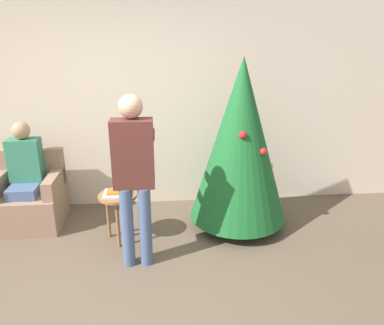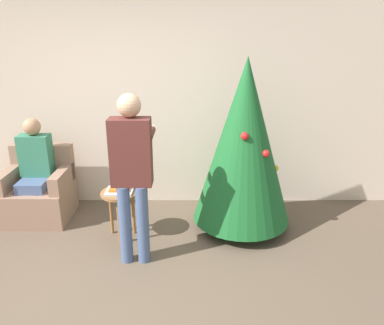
# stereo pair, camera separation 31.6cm
# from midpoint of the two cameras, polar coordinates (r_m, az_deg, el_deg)

# --- Properties ---
(ground_plane) EXTENTS (14.00, 14.00, 0.00)m
(ground_plane) POSITION_cam_midpoint_polar(r_m,az_deg,el_deg) (3.33, -11.67, -21.98)
(ground_plane) COLOR brown
(wall_back) EXTENTS (8.00, 0.06, 2.70)m
(wall_back) POSITION_cam_midpoint_polar(r_m,az_deg,el_deg) (4.78, -7.62, 9.23)
(wall_back) COLOR beige
(wall_back) RESTS_ON ground_plane
(christmas_tree) EXTENTS (1.10, 1.10, 1.95)m
(christmas_tree) POSITION_cam_midpoint_polar(r_m,az_deg,el_deg) (4.14, 10.09, 3.01)
(christmas_tree) COLOR brown
(christmas_tree) RESTS_ON ground_plane
(armchair) EXTENTS (0.75, 0.69, 0.86)m
(armchair) POSITION_cam_midpoint_polar(r_m,az_deg,el_deg) (4.89, -20.57, -4.42)
(armchair) COLOR #93705B
(armchair) RESTS_ON ground_plane
(person_seated) EXTENTS (0.36, 0.46, 1.23)m
(person_seated) POSITION_cam_midpoint_polar(r_m,az_deg,el_deg) (4.74, -21.16, -0.55)
(person_seated) COLOR #475B84
(person_seated) RESTS_ON ground_plane
(person_standing) EXTENTS (0.40, 0.57, 1.66)m
(person_standing) POSITION_cam_midpoint_polar(r_m,az_deg,el_deg) (3.51, -6.68, -0.61)
(person_standing) COLOR #475B84
(person_standing) RESTS_ON ground_plane
(side_stool) EXTENTS (0.41, 0.41, 0.54)m
(side_stool) POSITION_cam_midpoint_polar(r_m,az_deg,el_deg) (4.12, -8.80, -5.65)
(side_stool) COLOR olive
(side_stool) RESTS_ON ground_plane
(laptop) EXTENTS (0.29, 0.25, 0.02)m
(laptop) POSITION_cam_midpoint_polar(r_m,az_deg,el_deg) (4.08, -8.87, -4.35)
(laptop) COLOR silver
(laptop) RESTS_ON side_stool
(book) EXTENTS (0.21, 0.13, 0.02)m
(book) POSITION_cam_midpoint_polar(r_m,az_deg,el_deg) (4.07, -8.89, -4.07)
(book) COLOR orange
(book) RESTS_ON laptop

